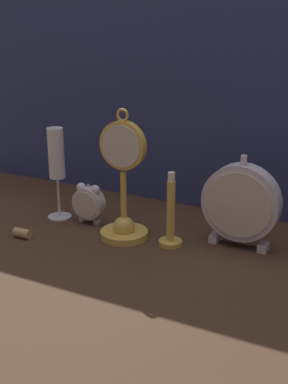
# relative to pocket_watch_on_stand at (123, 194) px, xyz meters

# --- Properties ---
(ground_plane) EXTENTS (4.00, 4.00, 0.00)m
(ground_plane) POSITION_rel_pocket_watch_on_stand_xyz_m (0.04, -0.05, -0.11)
(ground_plane) COLOR #422D1E
(fabric_backdrop_drape) EXTENTS (1.51, 0.01, 0.59)m
(fabric_backdrop_drape) POSITION_rel_pocket_watch_on_stand_xyz_m (0.04, 0.27, 0.19)
(fabric_backdrop_drape) COLOR navy
(fabric_backdrop_drape) RESTS_ON ground_plane
(pocket_watch_on_stand) EXTENTS (0.11, 0.11, 0.30)m
(pocket_watch_on_stand) POSITION_rel_pocket_watch_on_stand_xyz_m (0.00, 0.00, 0.00)
(pocket_watch_on_stand) COLOR gold
(pocket_watch_on_stand) RESTS_ON ground_plane
(alarm_clock_twin_bell) EXTENTS (0.08, 0.03, 0.10)m
(alarm_clock_twin_bell) POSITION_rel_pocket_watch_on_stand_xyz_m (-0.12, 0.04, -0.05)
(alarm_clock_twin_bell) COLOR silver
(alarm_clock_twin_bell) RESTS_ON ground_plane
(mantel_clock_silver) EXTENTS (0.17, 0.04, 0.21)m
(mantel_clock_silver) POSITION_rel_pocket_watch_on_stand_xyz_m (0.25, 0.08, -0.00)
(mantel_clock_silver) COLOR silver
(mantel_clock_silver) RESTS_ON ground_plane
(champagne_flute) EXTENTS (0.06, 0.06, 0.23)m
(champagne_flute) POSITION_rel_pocket_watch_on_stand_xyz_m (-0.21, 0.03, 0.04)
(champagne_flute) COLOR silver
(champagne_flute) RESTS_ON ground_plane
(brass_candlestick) EXTENTS (0.05, 0.05, 0.17)m
(brass_candlestick) POSITION_rel_pocket_watch_on_stand_xyz_m (0.11, 0.01, -0.05)
(brass_candlestick) COLOR gold
(brass_candlestick) RESTS_ON ground_plane
(wine_cork) EXTENTS (0.04, 0.02, 0.02)m
(wine_cork) POSITION_rel_pocket_watch_on_stand_xyz_m (-0.21, -0.11, -0.10)
(wine_cork) COLOR tan
(wine_cork) RESTS_ON ground_plane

